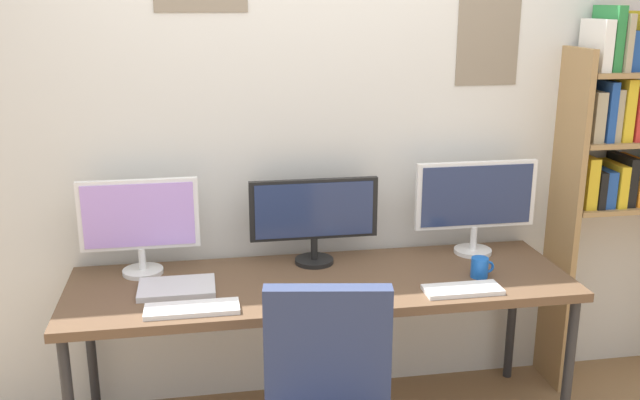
% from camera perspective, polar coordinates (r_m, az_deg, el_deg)
% --- Properties ---
extents(wall_back, '(4.60, 0.11, 2.60)m').
position_cam_1_polar(wall_back, '(3.35, -1.07, 5.21)').
color(wall_back, silver).
rests_on(wall_back, ground_plane).
extents(desk, '(2.20, 0.68, 0.74)m').
position_cam_1_polar(desk, '(3.13, 0.16, -7.32)').
color(desk, brown).
rests_on(desk, ground_plane).
extents(bookshelf, '(0.83, 0.28, 1.90)m').
position_cam_1_polar(bookshelf, '(3.76, 23.85, 3.51)').
color(bookshelf, '#9E7A4C').
rests_on(bookshelf, ground_plane).
extents(monitor_left, '(0.52, 0.18, 0.43)m').
position_cam_1_polar(monitor_left, '(3.20, -14.39, -1.66)').
color(monitor_left, silver).
rests_on(monitor_left, desk).
extents(monitor_center, '(0.59, 0.18, 0.40)m').
position_cam_1_polar(monitor_center, '(3.23, -0.49, -1.22)').
color(monitor_center, black).
rests_on(monitor_center, desk).
extents(monitor_right, '(0.59, 0.18, 0.45)m').
position_cam_1_polar(monitor_right, '(3.42, 12.47, -0.04)').
color(monitor_right, silver).
rests_on(monitor_right, desk).
extents(keyboard_left, '(0.37, 0.13, 0.02)m').
position_cam_1_polar(keyboard_left, '(2.86, -10.30, -8.65)').
color(keyboard_left, silver).
rests_on(keyboard_left, desk).
extents(keyboard_right, '(0.33, 0.13, 0.02)m').
position_cam_1_polar(keyboard_right, '(3.04, 11.45, -7.11)').
color(keyboard_right, silver).
rests_on(keyboard_right, desk).
extents(computer_mouse, '(0.06, 0.10, 0.03)m').
position_cam_1_polar(computer_mouse, '(2.91, 4.24, -7.76)').
color(computer_mouse, silver).
rests_on(computer_mouse, desk).
extents(laptop_closed, '(0.32, 0.22, 0.02)m').
position_cam_1_polar(laptop_closed, '(3.06, -11.49, -6.96)').
color(laptop_closed, silver).
rests_on(laptop_closed, desk).
extents(coffee_mug, '(0.11, 0.08, 0.09)m').
position_cam_1_polar(coffee_mug, '(3.20, 12.81, -5.34)').
color(coffee_mug, blue).
rests_on(coffee_mug, desk).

